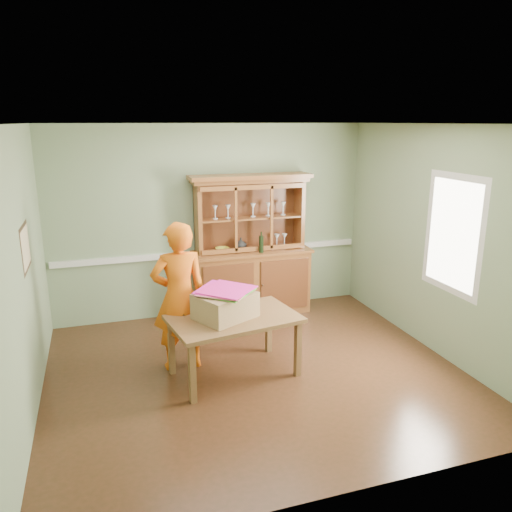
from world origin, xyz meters
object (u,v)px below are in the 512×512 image
object	(u,v)px
china_hutch	(251,266)
dining_table	(234,324)
person	(179,297)
cardboard_box	(225,305)

from	to	relation	value
china_hutch	dining_table	bearing A→B (deg)	-112.96
person	china_hutch	bearing A→B (deg)	-134.92
china_hutch	person	size ratio (longest dim) A/B	1.19
cardboard_box	person	world-z (taller)	person
china_hutch	person	bearing A→B (deg)	-132.72
dining_table	cardboard_box	size ratio (longest dim) A/B	2.52
person	dining_table	bearing A→B (deg)	142.66
china_hutch	person	xyz separation A→B (m)	(-1.26, -1.37, 0.14)
dining_table	cardboard_box	distance (m)	0.24
cardboard_box	person	bearing A→B (deg)	140.97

